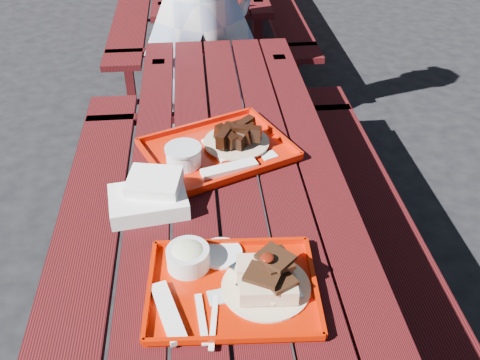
{
  "coord_description": "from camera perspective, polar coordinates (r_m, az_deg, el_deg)",
  "views": [
    {
      "loc": [
        -0.13,
        -1.52,
        1.84
      ],
      "look_at": [
        0.0,
        -0.15,
        0.82
      ],
      "focal_mm": 40.0,
      "sensor_mm": 36.0,
      "label": 1
    }
  ],
  "objects": [
    {
      "name": "ground",
      "position": [
        2.39,
        -0.34,
        -13.83
      ],
      "size": [
        60.0,
        60.0,
        0.0
      ],
      "primitive_type": "plane",
      "color": "black",
      "rests_on": "ground"
    },
    {
      "name": "picnic_table_near",
      "position": [
        1.99,
        -0.4,
        -3.47
      ],
      "size": [
        1.41,
        2.4,
        0.75
      ],
      "color": "#4A0E10",
      "rests_on": "ground"
    },
    {
      "name": "near_tray",
      "position": [
        1.45,
        -0.86,
        -10.28
      ],
      "size": [
        0.47,
        0.38,
        0.14
      ],
      "color": "#B51500",
      "rests_on": "picnic_table_near"
    },
    {
      "name": "far_tray",
      "position": [
        1.95,
        -2.5,
        3.31
      ],
      "size": [
        0.61,
        0.55,
        0.08
      ],
      "color": "#BD1804",
      "rests_on": "picnic_table_near"
    },
    {
      "name": "white_cloth",
      "position": [
        1.72,
        -9.58,
        -1.71
      ],
      "size": [
        0.26,
        0.22,
        0.1
      ],
      "color": "white",
      "rests_on": "picnic_table_near"
    }
  ]
}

